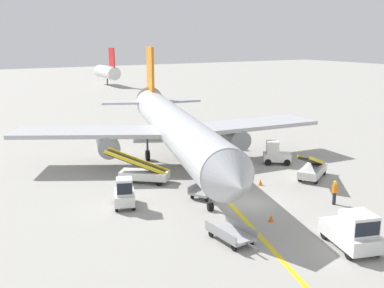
{
  "coord_description": "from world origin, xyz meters",
  "views": [
    {
      "loc": [
        -18.2,
        -23.9,
        11.18
      ],
      "look_at": [
        0.34,
        7.95,
        2.5
      ],
      "focal_mm": 42.64,
      "sensor_mm": 36.0,
      "label": 1
    }
  ],
  "objects_px": {
    "airliner": "(174,126)",
    "safety_cone_wingtip_left": "(271,218)",
    "baggage_cart_loaded": "(207,190)",
    "belt_loader_forward_hold": "(143,173)",
    "ground_crew_marshaller": "(335,192)",
    "belt_loader_aft_hold": "(312,169)",
    "baggage_cart_empty_trailing": "(231,233)",
    "baggage_tug_near_wing": "(125,194)",
    "baggage_tug_by_cargo_door": "(275,154)",
    "pushback_tug": "(353,232)",
    "safety_cone_nose_right": "(260,182)",
    "safety_cone_nose_left": "(231,173)"
  },
  "relations": [
    {
      "from": "pushback_tug",
      "to": "baggage_cart_loaded",
      "type": "relative_size",
      "value": 1.08
    },
    {
      "from": "baggage_tug_near_wing",
      "to": "belt_loader_aft_hold",
      "type": "distance_m",
      "value": 15.61
    },
    {
      "from": "baggage_tug_by_cargo_door",
      "to": "baggage_cart_loaded",
      "type": "distance_m",
      "value": 10.67
    },
    {
      "from": "pushback_tug",
      "to": "safety_cone_nose_right",
      "type": "distance_m",
      "value": 11.39
    },
    {
      "from": "airliner",
      "to": "safety_cone_nose_right",
      "type": "distance_m",
      "value": 9.96
    },
    {
      "from": "belt_loader_forward_hold",
      "to": "baggage_cart_loaded",
      "type": "distance_m",
      "value": 5.93
    },
    {
      "from": "airliner",
      "to": "baggage_cart_empty_trailing",
      "type": "distance_m",
      "value": 17.03
    },
    {
      "from": "belt_loader_forward_hold",
      "to": "safety_cone_nose_left",
      "type": "distance_m",
      "value": 7.29
    },
    {
      "from": "pushback_tug",
      "to": "belt_loader_aft_hold",
      "type": "relative_size",
      "value": 0.81
    },
    {
      "from": "baggage_cart_loaded",
      "to": "safety_cone_wingtip_left",
      "type": "distance_m",
      "value": 6.04
    },
    {
      "from": "ground_crew_marshaller",
      "to": "safety_cone_nose_left",
      "type": "relative_size",
      "value": 3.86
    },
    {
      "from": "baggage_tug_near_wing",
      "to": "ground_crew_marshaller",
      "type": "height_order",
      "value": "baggage_tug_near_wing"
    },
    {
      "from": "belt_loader_forward_hold",
      "to": "baggage_cart_empty_trailing",
      "type": "bearing_deg",
      "value": -90.71
    },
    {
      "from": "baggage_cart_empty_trailing",
      "to": "ground_crew_marshaller",
      "type": "relative_size",
      "value": 2.23
    },
    {
      "from": "belt_loader_aft_hold",
      "to": "baggage_cart_empty_trailing",
      "type": "distance_m",
      "value": 13.9
    },
    {
      "from": "baggage_tug_by_cargo_door",
      "to": "baggage_cart_loaded",
      "type": "height_order",
      "value": "baggage_tug_by_cargo_door"
    },
    {
      "from": "belt_loader_forward_hold",
      "to": "belt_loader_aft_hold",
      "type": "xyz_separation_m",
      "value": [
        12.23,
        -5.99,
        0.0
      ]
    },
    {
      "from": "airliner",
      "to": "safety_cone_wingtip_left",
      "type": "bearing_deg",
      "value": -94.36
    },
    {
      "from": "ground_crew_marshaller",
      "to": "belt_loader_aft_hold",
      "type": "bearing_deg",
      "value": 59.83
    },
    {
      "from": "baggage_tug_near_wing",
      "to": "safety_cone_wingtip_left",
      "type": "bearing_deg",
      "value": -44.92
    },
    {
      "from": "belt_loader_forward_hold",
      "to": "baggage_cart_loaded",
      "type": "bearing_deg",
      "value": -63.07
    },
    {
      "from": "pushback_tug",
      "to": "baggage_cart_empty_trailing",
      "type": "relative_size",
      "value": 1.05
    },
    {
      "from": "baggage_tug_near_wing",
      "to": "baggage_cart_loaded",
      "type": "xyz_separation_m",
      "value": [
        5.98,
        -0.93,
        -0.46
      ]
    },
    {
      "from": "baggage_cart_loaded",
      "to": "safety_cone_wingtip_left",
      "type": "relative_size",
      "value": 8.44
    },
    {
      "from": "baggage_tug_near_wing",
      "to": "belt_loader_forward_hold",
      "type": "xyz_separation_m",
      "value": [
        3.29,
        4.35,
        -0.15
      ]
    },
    {
      "from": "baggage_tug_by_cargo_door",
      "to": "safety_cone_nose_left",
      "type": "relative_size",
      "value": 6.17
    },
    {
      "from": "baggage_cart_empty_trailing",
      "to": "safety_cone_wingtip_left",
      "type": "xyz_separation_m",
      "value": [
        3.77,
        1.03,
        -0.25
      ]
    },
    {
      "from": "belt_loader_aft_hold",
      "to": "safety_cone_nose_left",
      "type": "xyz_separation_m",
      "value": [
        -5.3,
        3.82,
        -0.56
      ]
    },
    {
      "from": "belt_loader_aft_hold",
      "to": "safety_cone_nose_left",
      "type": "bearing_deg",
      "value": 144.2
    },
    {
      "from": "baggage_tug_near_wing",
      "to": "baggage_cart_empty_trailing",
      "type": "distance_m",
      "value": 8.54
    },
    {
      "from": "belt_loader_forward_hold",
      "to": "safety_cone_wingtip_left",
      "type": "xyz_separation_m",
      "value": [
        3.62,
        -11.24,
        -0.56
      ]
    },
    {
      "from": "belt_loader_aft_hold",
      "to": "baggage_cart_empty_trailing",
      "type": "height_order",
      "value": "belt_loader_aft_hold"
    },
    {
      "from": "airliner",
      "to": "safety_cone_wingtip_left",
      "type": "distance_m",
      "value": 15.38
    },
    {
      "from": "pushback_tug",
      "to": "ground_crew_marshaller",
      "type": "relative_size",
      "value": 2.35
    },
    {
      "from": "baggage_cart_loaded",
      "to": "ground_crew_marshaller",
      "type": "height_order",
      "value": "ground_crew_marshaller"
    },
    {
      "from": "airliner",
      "to": "safety_cone_wingtip_left",
      "type": "xyz_separation_m",
      "value": [
        -1.14,
        -15.0,
        -3.2
      ]
    },
    {
      "from": "pushback_tug",
      "to": "safety_cone_wingtip_left",
      "type": "xyz_separation_m",
      "value": [
        -1.36,
        5.09,
        -0.77
      ]
    },
    {
      "from": "baggage_tug_by_cargo_door",
      "to": "baggage_cart_empty_trailing",
      "type": "xyz_separation_m",
      "value": [
        -12.65,
        -11.15,
        -0.46
      ]
    },
    {
      "from": "belt_loader_aft_hold",
      "to": "safety_cone_nose_right",
      "type": "height_order",
      "value": "belt_loader_aft_hold"
    },
    {
      "from": "baggage_cart_empty_trailing",
      "to": "baggage_cart_loaded",
      "type": "bearing_deg",
      "value": 67.94
    },
    {
      "from": "safety_cone_wingtip_left",
      "to": "belt_loader_forward_hold",
      "type": "bearing_deg",
      "value": 107.84
    },
    {
      "from": "baggage_tug_near_wing",
      "to": "airliner",
      "type": "bearing_deg",
      "value": 45.18
    },
    {
      "from": "baggage_tug_by_cargo_door",
      "to": "belt_loader_aft_hold",
      "type": "distance_m",
      "value": 4.87
    },
    {
      "from": "airliner",
      "to": "safety_cone_wingtip_left",
      "type": "height_order",
      "value": "airliner"
    },
    {
      "from": "belt_loader_forward_hold",
      "to": "safety_cone_wingtip_left",
      "type": "height_order",
      "value": "belt_loader_forward_hold"
    },
    {
      "from": "baggage_cart_empty_trailing",
      "to": "ground_crew_marshaller",
      "type": "bearing_deg",
      "value": 7.24
    },
    {
      "from": "belt_loader_aft_hold",
      "to": "safety_cone_nose_left",
      "type": "distance_m",
      "value": 6.56
    },
    {
      "from": "baggage_cart_loaded",
      "to": "belt_loader_forward_hold",
      "type": "bearing_deg",
      "value": 116.93
    },
    {
      "from": "pushback_tug",
      "to": "belt_loader_forward_hold",
      "type": "relative_size",
      "value": 0.86
    },
    {
      "from": "ground_crew_marshaller",
      "to": "airliner",
      "type": "bearing_deg",
      "value": 106.92
    }
  ]
}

